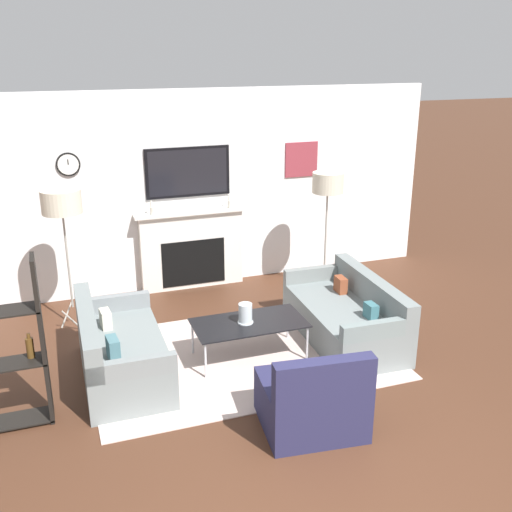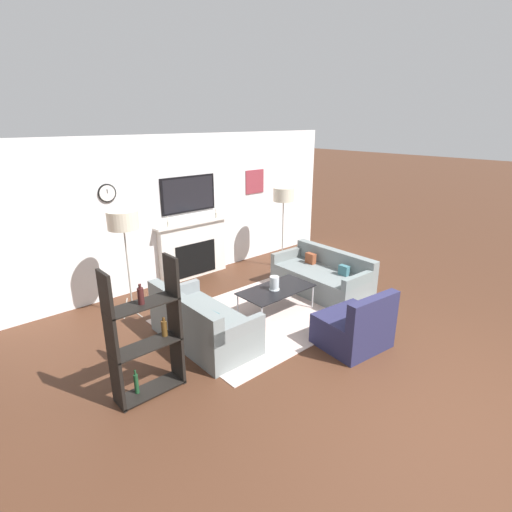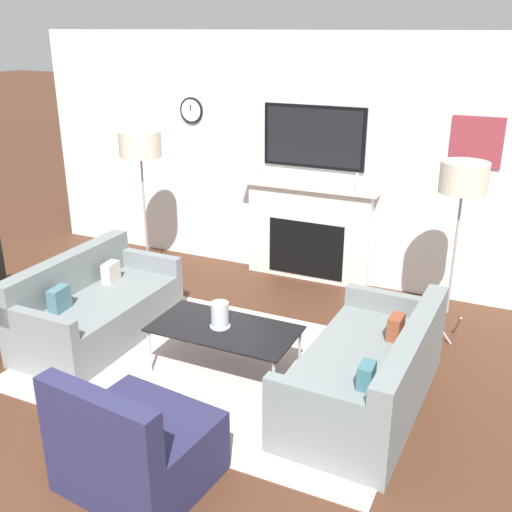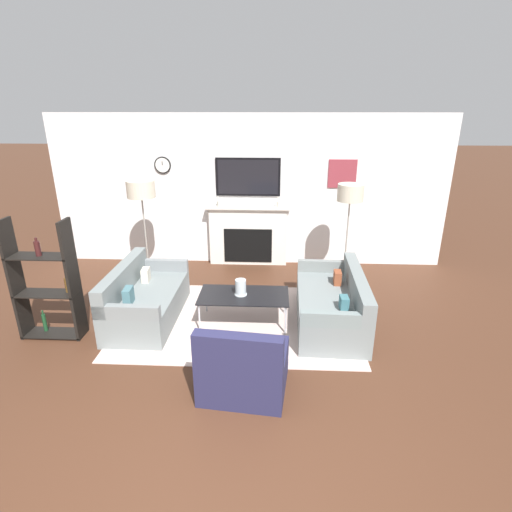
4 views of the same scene
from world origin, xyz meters
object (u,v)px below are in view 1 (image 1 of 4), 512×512
floor_lamp_left (61,203)px  floor_lamp_right (328,184)px  couch_right (347,317)px  armchair (313,401)px  coffee_table (249,324)px  couch_left (119,353)px  hurricane_candle (245,314)px

floor_lamp_left → floor_lamp_right: floor_lamp_left is taller
couch_right → armchair: 1.82m
couch_right → coffee_table: bearing=-177.7°
couch_right → floor_lamp_right: 1.89m
couch_left → couch_right: couch_left is taller
couch_right → floor_lamp_left: 3.50m
coffee_table → floor_lamp_left: size_ratio=0.71×
coffee_table → floor_lamp_right: (1.58, 1.43, 1.11)m
floor_lamp_left → armchair: bearing=-56.7°
couch_left → armchair: size_ratio=1.72×
armchair → floor_lamp_right: size_ratio=0.56×
floor_lamp_right → couch_left: bearing=-155.1°
couch_right → armchair: (-1.10, -1.45, 0.01)m
armchair → floor_lamp_right: 3.42m
floor_lamp_left → floor_lamp_right: size_ratio=1.02×
armchair → floor_lamp_left: size_ratio=0.55×
floor_lamp_right → couch_right: bearing=-105.1°
armchair → floor_lamp_left: floor_lamp_left is taller
coffee_table → armchair: bearing=-85.7°
couch_left → floor_lamp_left: size_ratio=0.95×
armchair → floor_lamp_right: (1.47, 2.83, 1.23)m
couch_right → armchair: bearing=-127.1°
couch_left → couch_right: 2.59m
coffee_table → floor_lamp_right: 2.40m
couch_left → hurricane_candle: (1.34, -0.05, 0.24)m
coffee_table → floor_lamp_left: bearing=140.8°
coffee_table → floor_lamp_left: 2.53m
couch_left → floor_lamp_left: bearing=104.9°
floor_lamp_left → floor_lamp_right: bearing=0.0°
couch_left → armchair: bearing=-44.3°
couch_right → hurricane_candle: couch_right is taller
floor_lamp_right → hurricane_candle: bearing=-138.7°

